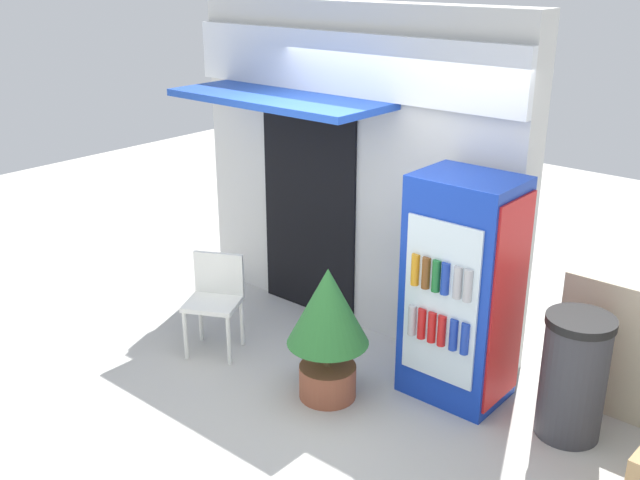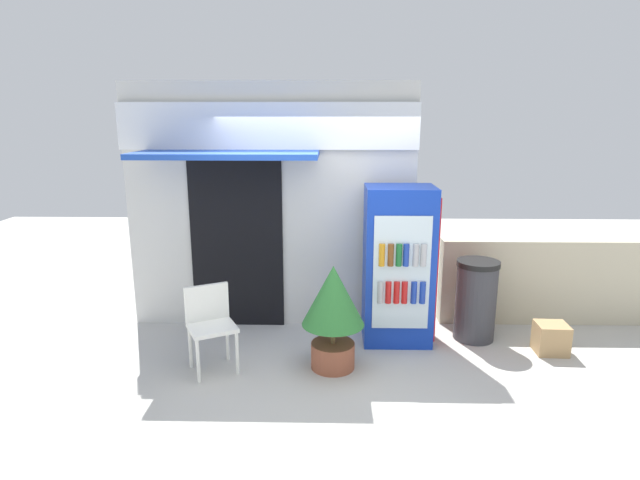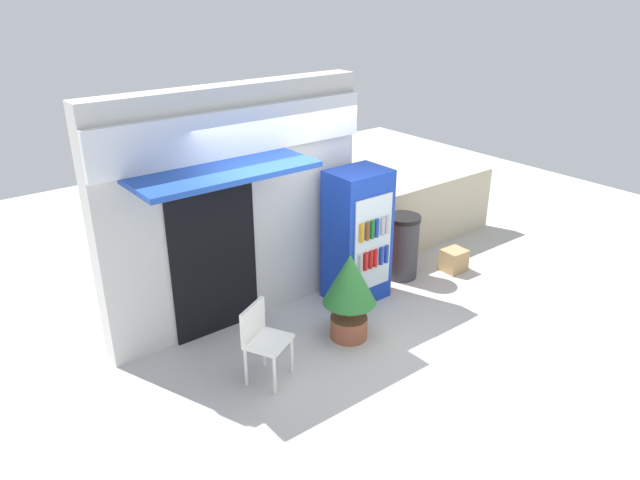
# 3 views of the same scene
# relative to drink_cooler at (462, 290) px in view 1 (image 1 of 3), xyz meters

# --- Properties ---
(ground) EXTENTS (16.00, 16.00, 0.00)m
(ground) POSITION_rel_drink_cooler_xyz_m (-0.81, -0.86, -0.89)
(ground) COLOR beige
(storefront_building) EXTENTS (3.39, 1.09, 2.89)m
(storefront_building) POSITION_rel_drink_cooler_xyz_m (-1.49, 0.53, 0.61)
(storefront_building) COLOR silver
(storefront_building) RESTS_ON ground
(drink_cooler) EXTENTS (0.77, 0.64, 1.77)m
(drink_cooler) POSITION_rel_drink_cooler_xyz_m (0.00, 0.00, 0.00)
(drink_cooler) COLOR #1438B2
(drink_cooler) RESTS_ON ground
(plastic_chair) EXTENTS (0.57, 0.56, 0.86)m
(plastic_chair) POSITION_rel_drink_cooler_xyz_m (-1.97, -0.73, -0.37)
(plastic_chair) COLOR white
(plastic_chair) RESTS_ON ground
(potted_plant_near_shop) EXTENTS (0.63, 0.63, 1.08)m
(potted_plant_near_shop) POSITION_rel_drink_cooler_xyz_m (-0.73, -0.69, -0.22)
(potted_plant_near_shop) COLOR #995138
(potted_plant_near_shop) RESTS_ON ground
(trash_bin) EXTENTS (0.48, 0.48, 0.93)m
(trash_bin) POSITION_rel_drink_cooler_xyz_m (0.90, 0.05, -0.42)
(trash_bin) COLOR #38383D
(trash_bin) RESTS_ON ground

